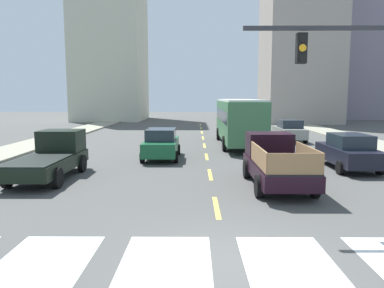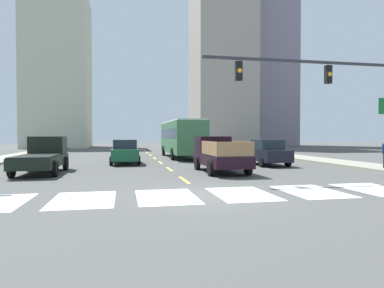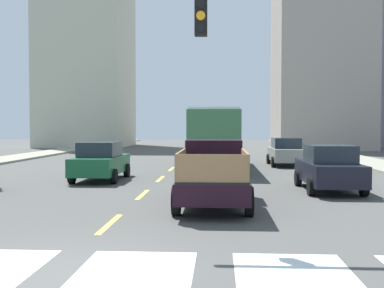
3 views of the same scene
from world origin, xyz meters
TOP-DOWN VIEW (x-y plane):
  - ground_plane at (0.00, 0.00)m, footprint 160.00×160.00m
  - sidewalk_right at (12.45, 18.00)m, footprint 2.95×110.00m
  - sidewalk_left at (-12.45, 18.00)m, footprint 2.95×110.00m
  - crosswalk_stripe_2 at (-3.93, 0.00)m, footprint 1.94×2.94m
  - crosswalk_stripe_3 at (-1.31, 0.00)m, footprint 1.94×2.94m
  - crosswalk_stripe_4 at (1.31, 0.00)m, footprint 1.94×2.94m
  - lane_dash_0 at (0.00, 4.00)m, footprint 0.16×2.40m
  - lane_dash_1 at (0.00, 9.00)m, footprint 0.16×2.40m
  - lane_dash_2 at (0.00, 14.00)m, footprint 0.16×2.40m
  - lane_dash_3 at (0.00, 19.00)m, footprint 0.16×2.40m
  - lane_dash_4 at (0.00, 24.00)m, footprint 0.16×2.40m
  - lane_dash_5 at (0.00, 29.00)m, footprint 0.16×2.40m
  - lane_dash_6 at (0.00, 34.00)m, footprint 0.16×2.40m
  - lane_dash_7 at (0.00, 39.00)m, footprint 0.16×2.40m
  - pickup_stakebed at (2.52, 7.17)m, footprint 2.18×5.20m
  - pickup_dark at (-6.97, 8.48)m, footprint 2.18×5.20m
  - city_bus at (2.46, 19.23)m, footprint 2.72×10.80m
  - sedan_near_left at (6.81, 21.71)m, footprint 2.02×4.40m
  - sedan_near_right at (-2.60, 13.29)m, footprint 2.02×4.40m
  - sedan_far at (6.80, 10.36)m, footprint 2.02×4.40m
  - block_mid_right at (-13.36, 49.13)m, footprint 9.71×11.92m

SIDE VIEW (x-z plane):
  - ground_plane at x=0.00m, z-range 0.00..0.00m
  - lane_dash_0 at x=0.00m, z-range 0.00..0.01m
  - lane_dash_1 at x=0.00m, z-range 0.00..0.01m
  - lane_dash_2 at x=0.00m, z-range 0.00..0.01m
  - lane_dash_3 at x=0.00m, z-range 0.00..0.01m
  - lane_dash_4 at x=0.00m, z-range 0.00..0.01m
  - lane_dash_5 at x=0.00m, z-range 0.00..0.01m
  - lane_dash_6 at x=0.00m, z-range 0.00..0.01m
  - lane_dash_7 at x=0.00m, z-range 0.00..0.01m
  - crosswalk_stripe_2 at x=-3.93m, z-range 0.00..0.01m
  - crosswalk_stripe_3 at x=-1.31m, z-range 0.00..0.01m
  - crosswalk_stripe_4 at x=1.31m, z-range 0.00..0.01m
  - sidewalk_right at x=12.45m, z-range 0.00..0.15m
  - sidewalk_left at x=-12.45m, z-range 0.00..0.15m
  - sedan_near_left at x=6.81m, z-range 0.00..1.72m
  - sedan_near_right at x=-2.60m, z-range 0.00..1.72m
  - sedan_far at x=6.80m, z-range 0.00..1.72m
  - pickup_dark at x=-6.97m, z-range -0.06..1.90m
  - pickup_stakebed at x=2.52m, z-range -0.04..1.92m
  - city_bus at x=2.46m, z-range 0.29..3.61m
  - block_mid_right at x=-13.36m, z-range 0.00..25.37m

